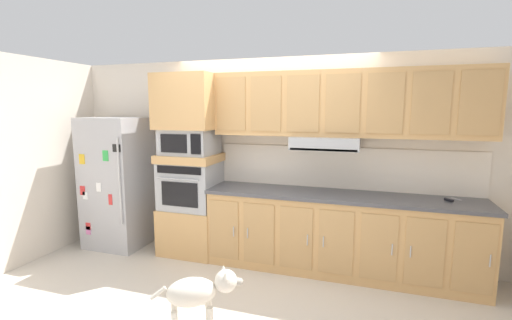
{
  "coord_description": "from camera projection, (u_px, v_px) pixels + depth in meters",
  "views": [
    {
      "loc": [
        1.19,
        -3.24,
        1.88
      ],
      "look_at": [
        -0.04,
        0.55,
        1.29
      ],
      "focal_mm": 24.76,
      "sensor_mm": 36.0,
      "label": 1
    }
  ],
  "objects": [
    {
      "name": "oven_base_cabinet",
      "position": [
        192.0,
        229.0,
        4.65
      ],
      "size": [
        0.74,
        0.62,
        0.6
      ],
      "primitive_type": "cube",
      "color": "tan",
      "rests_on": "ground"
    },
    {
      "name": "microwave",
      "position": [
        190.0,
        142.0,
        4.48
      ],
      "size": [
        0.64,
        0.54,
        0.32
      ],
      "color": "#A8AAAF",
      "rests_on": "appliance_mid_shelf"
    },
    {
      "name": "appliance_upper_cabinet",
      "position": [
        189.0,
        102.0,
        4.41
      ],
      "size": [
        0.74,
        0.62,
        0.68
      ],
      "primitive_type": "cube",
      "color": "tan",
      "rests_on": "microwave"
    },
    {
      "name": "built_in_oven",
      "position": [
        191.0,
        185.0,
        4.56
      ],
      "size": [
        0.7,
        0.62,
        0.6
      ],
      "color": "#A8AAAF",
      "rests_on": "oven_base_cabinet"
    },
    {
      "name": "side_panel_left",
      "position": [
        31.0,
        160.0,
        4.36
      ],
      "size": [
        0.12,
        7.1,
        2.5
      ],
      "primitive_type": "cube",
      "color": "silver",
      "rests_on": "ground"
    },
    {
      "name": "backsplash_panel",
      "position": [
        342.0,
        168.0,
        4.22
      ],
      "size": [
        3.07,
        0.02,
        0.5
      ],
      "primitive_type": "cube",
      "color": "white",
      "rests_on": "countertop_slab"
    },
    {
      "name": "ground_plane",
      "position": [
        244.0,
        290.0,
        3.68
      ],
      "size": [
        9.6,
        9.6,
        0.0
      ],
      "primitive_type": "plane",
      "color": "beige"
    },
    {
      "name": "dog",
      "position": [
        199.0,
        292.0,
        2.94
      ],
      "size": [
        0.69,
        0.47,
        0.54
      ],
      "rotation": [
        0.0,
        0.0,
        0.54
      ],
      "color": "beige",
      "rests_on": "ground"
    },
    {
      "name": "refrigerator",
      "position": [
        118.0,
        182.0,
        4.83
      ],
      "size": [
        0.76,
        0.73,
        1.76
      ],
      "color": "#ADADB2",
      "rests_on": "ground"
    },
    {
      "name": "countertop_slab",
      "position": [
        340.0,
        196.0,
        3.99
      ],
      "size": [
        3.07,
        0.64,
        0.04
      ],
      "primitive_type": "cube",
      "color": "#4C4C51",
      "rests_on": "lower_cabinet_run"
    },
    {
      "name": "back_kitchen_wall",
      "position": [
        273.0,
        158.0,
        4.55
      ],
      "size": [
        6.2,
        0.12,
        2.5
      ],
      "primitive_type": "cube",
      "color": "silver",
      "rests_on": "ground"
    },
    {
      "name": "upper_cabinet_with_hood",
      "position": [
        343.0,
        106.0,
        3.96
      ],
      "size": [
        3.03,
        0.48,
        0.88
      ],
      "color": "tan",
      "rests_on": "backsplash_panel"
    },
    {
      "name": "screwdriver",
      "position": [
        450.0,
        200.0,
        3.67
      ],
      "size": [
        0.17,
        0.17,
        0.03
      ],
      "color": "black",
      "rests_on": "countertop_slab"
    },
    {
      "name": "lower_cabinet_run",
      "position": [
        338.0,
        235.0,
        4.05
      ],
      "size": [
        3.03,
        0.63,
        0.88
      ],
      "color": "tan",
      "rests_on": "ground"
    },
    {
      "name": "appliance_mid_shelf",
      "position": [
        190.0,
        158.0,
        4.51
      ],
      "size": [
        0.74,
        0.62,
        0.1
      ],
      "primitive_type": "cube",
      "color": "tan",
      "rests_on": "built_in_oven"
    }
  ]
}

